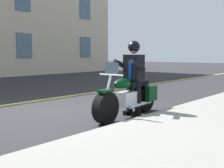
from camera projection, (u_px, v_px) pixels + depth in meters
ground_plane at (69, 112)px, 6.87m from camera, size 80.00×80.00×0.00m
lane_center_stripe at (26, 102)px, 8.19m from camera, size 60.00×0.16×0.01m
motorcycle_main at (129, 97)px, 6.32m from camera, size 2.22×0.69×1.26m
rider_main at (133, 71)px, 6.40m from camera, size 0.65×0.58×1.74m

